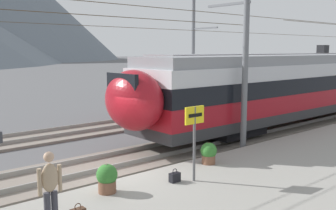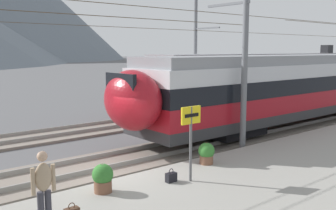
# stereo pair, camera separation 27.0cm
# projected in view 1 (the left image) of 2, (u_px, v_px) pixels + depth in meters

# --- Properties ---
(ground_plane) EXTENTS (400.00, 400.00, 0.00)m
(ground_plane) POSITION_uv_depth(u_px,v_px,m) (112.00, 180.00, 12.28)
(ground_plane) COLOR #565659
(track_near) EXTENTS (120.00, 3.00, 0.28)m
(track_near) POSITION_uv_depth(u_px,v_px,m) (91.00, 168.00, 13.31)
(track_near) COLOR slate
(track_near) RESTS_ON ground
(track_far) EXTENTS (120.00, 3.00, 0.28)m
(track_far) POSITION_uv_depth(u_px,v_px,m) (28.00, 139.00, 17.73)
(track_far) COLOR slate
(track_far) RESTS_ON ground
(train_near_platform) EXTENTS (26.21, 3.04, 4.27)m
(train_near_platform) POSITION_uv_depth(u_px,v_px,m) (310.00, 83.00, 22.09)
(train_near_platform) COLOR #2D2D30
(train_near_platform) RESTS_ON track_near
(train_far_track) EXTENTS (30.59, 2.98, 4.27)m
(train_far_track) POSITION_uv_depth(u_px,v_px,m) (290.00, 73.00, 31.20)
(train_far_track) COLOR #2D2D30
(train_far_track) RESTS_ON track_far
(catenary_mast_mid) EXTENTS (43.03, 2.18, 7.29)m
(catenary_mast_mid) POSITION_uv_depth(u_px,v_px,m) (243.00, 56.00, 15.24)
(catenary_mast_mid) COLOR slate
(catenary_mast_mid) RESTS_ON ground
(catenary_mast_far_side) EXTENTS (43.03, 2.38, 7.55)m
(catenary_mast_far_side) POSITION_uv_depth(u_px,v_px,m) (195.00, 53.00, 26.67)
(catenary_mast_far_side) COLOR slate
(catenary_mast_far_side) RESTS_ON ground
(platform_sign) EXTENTS (0.70, 0.08, 2.19)m
(platform_sign) POSITION_uv_depth(u_px,v_px,m) (194.00, 127.00, 10.99)
(platform_sign) COLOR #59595B
(platform_sign) RESTS_ON platform_slab
(passenger_walking) EXTENTS (0.53, 0.22, 1.69)m
(passenger_walking) POSITION_uv_depth(u_px,v_px,m) (50.00, 186.00, 8.07)
(passenger_walking) COLOR #383842
(passenger_walking) RESTS_ON platform_slab
(handbag_near_sign) EXTENTS (0.32, 0.18, 0.40)m
(handbag_near_sign) POSITION_uv_depth(u_px,v_px,m) (175.00, 177.00, 11.10)
(handbag_near_sign) COLOR black
(handbag_near_sign) RESTS_ON platform_slab
(potted_plant_platform_edge) EXTENTS (0.57, 0.57, 0.78)m
(potted_plant_platform_edge) POSITION_uv_depth(u_px,v_px,m) (107.00, 177.00, 10.23)
(potted_plant_platform_edge) COLOR brown
(potted_plant_platform_edge) RESTS_ON platform_slab
(potted_plant_by_shelter) EXTENTS (0.55, 0.55, 0.72)m
(potted_plant_by_shelter) POSITION_uv_depth(u_px,v_px,m) (209.00, 152.00, 12.85)
(potted_plant_by_shelter) COLOR brown
(potted_plant_by_shelter) RESTS_ON platform_slab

